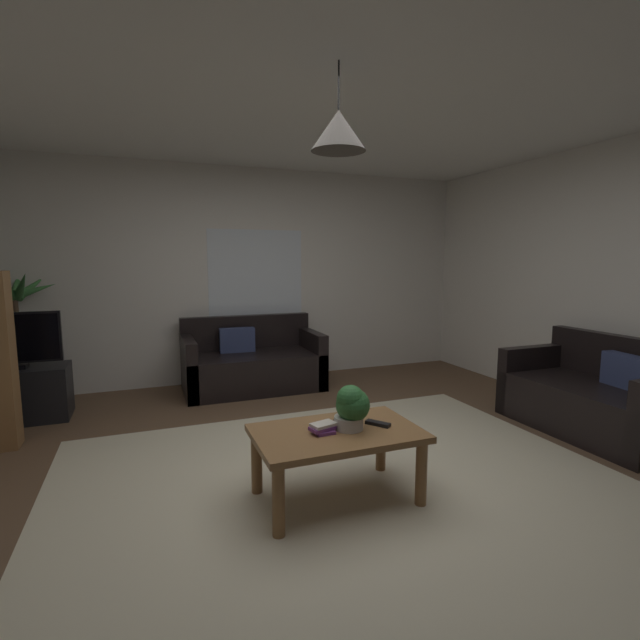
{
  "coord_description": "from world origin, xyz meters",
  "views": [
    {
      "loc": [
        -1.19,
        -2.78,
        1.49
      ],
      "look_at": [
        0.0,
        0.3,
        1.05
      ],
      "focal_mm": 25.81,
      "sensor_mm": 36.0,
      "label": 1
    }
  ],
  "objects_px": {
    "tv": "(10,340)",
    "pendant_lamp": "(338,130)",
    "couch_right_side": "(595,400)",
    "remote_on_table_1": "(346,422)",
    "potted_plant_on_table": "(351,406)",
    "potted_palm_corner": "(18,339)",
    "tv_stand": "(15,395)",
    "coffee_table": "(337,442)",
    "remote_on_table_0": "(378,424)",
    "book_on_table_1": "(322,428)",
    "couch_under_window": "(252,365)",
    "book_on_table_2": "(323,424)",
    "book_on_table_0": "(324,432)"
  },
  "relations": [
    {
      "from": "tv",
      "to": "pendant_lamp",
      "type": "height_order",
      "value": "pendant_lamp"
    },
    {
      "from": "couch_right_side",
      "to": "remote_on_table_1",
      "type": "xyz_separation_m",
      "value": [
        -2.43,
        -0.16,
        0.18
      ]
    },
    {
      "from": "potted_plant_on_table",
      "to": "potted_palm_corner",
      "type": "height_order",
      "value": "potted_palm_corner"
    },
    {
      "from": "remote_on_table_1",
      "to": "tv_stand",
      "type": "distance_m",
      "value": 3.24
    },
    {
      "from": "coffee_table",
      "to": "remote_on_table_0",
      "type": "relative_size",
      "value": 6.34
    },
    {
      "from": "couch_right_side",
      "to": "potted_plant_on_table",
      "type": "xyz_separation_m",
      "value": [
        -2.44,
        -0.26,
        0.32
      ]
    },
    {
      "from": "couch_right_side",
      "to": "tv_stand",
      "type": "bearing_deg",
      "value": -113.8
    },
    {
      "from": "book_on_table_1",
      "to": "pendant_lamp",
      "type": "xyz_separation_m",
      "value": [
        0.1,
        0.01,
        1.73
      ]
    },
    {
      "from": "coffee_table",
      "to": "tv_stand",
      "type": "xyz_separation_m",
      "value": [
        -2.21,
        2.34,
        -0.12
      ]
    },
    {
      "from": "coffee_table",
      "to": "potted_plant_on_table",
      "type": "height_order",
      "value": "potted_plant_on_table"
    },
    {
      "from": "couch_right_side",
      "to": "pendant_lamp",
      "type": "height_order",
      "value": "pendant_lamp"
    },
    {
      "from": "pendant_lamp",
      "to": "tv_stand",
      "type": "bearing_deg",
      "value": 133.38
    },
    {
      "from": "book_on_table_1",
      "to": "tv_stand",
      "type": "xyz_separation_m",
      "value": [
        -2.11,
        2.35,
        -0.22
      ]
    },
    {
      "from": "couch_under_window",
      "to": "book_on_table_2",
      "type": "relative_size",
      "value": 10.4
    },
    {
      "from": "book_on_table_1",
      "to": "pendant_lamp",
      "type": "relative_size",
      "value": 0.3
    },
    {
      "from": "book_on_table_2",
      "to": "couch_right_side",
      "type": "bearing_deg",
      "value": 5.4
    },
    {
      "from": "potted_palm_corner",
      "to": "couch_under_window",
      "type": "bearing_deg",
      "value": -5.92
    },
    {
      "from": "pendant_lamp",
      "to": "remote_on_table_0",
      "type": "bearing_deg",
      "value": -2.8
    },
    {
      "from": "book_on_table_2",
      "to": "coffee_table",
      "type": "bearing_deg",
      "value": -0.03
    },
    {
      "from": "remote_on_table_1",
      "to": "tv",
      "type": "distance_m",
      "value": 3.23
    },
    {
      "from": "book_on_table_0",
      "to": "potted_plant_on_table",
      "type": "distance_m",
      "value": 0.23
    },
    {
      "from": "remote_on_table_1",
      "to": "pendant_lamp",
      "type": "distance_m",
      "value": 1.76
    },
    {
      "from": "remote_on_table_0",
      "to": "potted_plant_on_table",
      "type": "distance_m",
      "value": 0.23
    },
    {
      "from": "potted_plant_on_table",
      "to": "pendant_lamp",
      "type": "xyz_separation_m",
      "value": [
        -0.09,
        0.01,
        1.61
      ]
    },
    {
      "from": "potted_plant_on_table",
      "to": "potted_palm_corner",
      "type": "distance_m",
      "value": 3.73
    },
    {
      "from": "book_on_table_1",
      "to": "book_on_table_2",
      "type": "relative_size",
      "value": 0.99
    },
    {
      "from": "couch_under_window",
      "to": "potted_plant_on_table",
      "type": "distance_m",
      "value": 2.66
    },
    {
      "from": "remote_on_table_1",
      "to": "book_on_table_1",
      "type": "bearing_deg",
      "value": 129.0
    },
    {
      "from": "tv_stand",
      "to": "couch_under_window",
      "type": "bearing_deg",
      "value": 7.18
    },
    {
      "from": "remote_on_table_1",
      "to": "tv",
      "type": "bearing_deg",
      "value": 59.78
    },
    {
      "from": "book_on_table_1",
      "to": "book_on_table_2",
      "type": "xyz_separation_m",
      "value": [
        0.01,
        0.01,
        0.02
      ]
    },
    {
      "from": "book_on_table_1",
      "to": "tv_stand",
      "type": "height_order",
      "value": "tv_stand"
    },
    {
      "from": "couch_under_window",
      "to": "couch_right_side",
      "type": "height_order",
      "value": "same"
    },
    {
      "from": "remote_on_table_0",
      "to": "tv",
      "type": "bearing_deg",
      "value": 100.58
    },
    {
      "from": "book_on_table_0",
      "to": "tv_stand",
      "type": "bearing_deg",
      "value": 131.97
    },
    {
      "from": "couch_right_side",
      "to": "remote_on_table_0",
      "type": "relative_size",
      "value": 8.75
    },
    {
      "from": "couch_right_side",
      "to": "potted_palm_corner",
      "type": "bearing_deg",
      "value": -118.64
    },
    {
      "from": "book_on_table_2",
      "to": "tv_stand",
      "type": "height_order",
      "value": "book_on_table_2"
    },
    {
      "from": "remote_on_table_0",
      "to": "tv",
      "type": "distance_m",
      "value": 3.43
    },
    {
      "from": "couch_under_window",
      "to": "remote_on_table_1",
      "type": "distance_m",
      "value": 2.55
    },
    {
      "from": "couch_right_side",
      "to": "book_on_table_0",
      "type": "distance_m",
      "value": 2.64
    },
    {
      "from": "couch_under_window",
      "to": "pendant_lamp",
      "type": "height_order",
      "value": "pendant_lamp"
    },
    {
      "from": "remote_on_table_0",
      "to": "potted_palm_corner",
      "type": "relative_size",
      "value": 0.11
    },
    {
      "from": "book_on_table_1",
      "to": "couch_under_window",
      "type": "bearing_deg",
      "value": 86.39
    },
    {
      "from": "book_on_table_1",
      "to": "potted_palm_corner",
      "type": "bearing_deg",
      "value": 127.0
    },
    {
      "from": "tv",
      "to": "book_on_table_0",
      "type": "bearing_deg",
      "value": -47.77
    },
    {
      "from": "tv_stand",
      "to": "tv",
      "type": "xyz_separation_m",
      "value": [
        0.0,
        -0.02,
        0.51
      ]
    },
    {
      "from": "remote_on_table_0",
      "to": "book_on_table_0",
      "type": "bearing_deg",
      "value": 144.46
    },
    {
      "from": "pendant_lamp",
      "to": "couch_under_window",
      "type": "bearing_deg",
      "value": 88.57
    },
    {
      "from": "book_on_table_0",
      "to": "book_on_table_2",
      "type": "distance_m",
      "value": 0.04
    }
  ]
}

